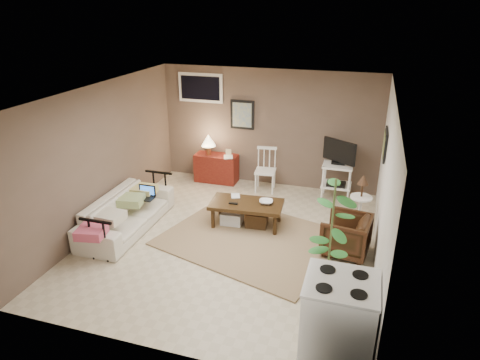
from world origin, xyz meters
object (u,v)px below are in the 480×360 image
(sofa, at_px, (126,207))
(stove, at_px, (338,320))
(potted_plant, at_px, (331,237))
(spindle_chair, at_px, (265,171))
(tv_stand, at_px, (338,169))
(side_table, at_px, (361,196))
(armchair, at_px, (346,233))
(coffee_table, at_px, (246,212))
(red_console, at_px, (216,165))

(sofa, xyz_separation_m, stove, (3.66, -1.86, 0.09))
(potted_plant, distance_m, stove, 1.07)
(spindle_chair, height_order, tv_stand, tv_stand)
(spindle_chair, xyz_separation_m, side_table, (1.91, -1.09, 0.19))
(tv_stand, bearing_deg, sofa, -145.46)
(tv_stand, height_order, stove, tv_stand)
(spindle_chair, height_order, armchair, spindle_chair)
(sofa, bearing_deg, potted_plant, -104.65)
(coffee_table, height_order, armchair, armchair)
(spindle_chair, relative_size, potted_plant, 0.51)
(coffee_table, xyz_separation_m, sofa, (-1.90, -0.68, 0.14))
(sofa, distance_m, red_console, 2.51)
(potted_plant, bearing_deg, sofa, 165.35)
(coffee_table, height_order, side_table, side_table)
(side_table, height_order, potted_plant, potted_plant)
(sofa, height_order, potted_plant, potted_plant)
(coffee_table, relative_size, potted_plant, 0.74)
(coffee_table, xyz_separation_m, spindle_chair, (-0.05, 1.58, 0.16))
(red_console, distance_m, tv_stand, 2.57)
(red_console, xyz_separation_m, side_table, (3.04, -1.24, 0.25))
(coffee_table, height_order, sofa, sofa)
(potted_plant, bearing_deg, stove, -77.45)
(coffee_table, height_order, stove, stove)
(tv_stand, relative_size, side_table, 1.22)
(spindle_chair, bearing_deg, stove, -66.29)
(coffee_table, relative_size, side_table, 1.30)
(side_table, xyz_separation_m, armchair, (-0.16, -0.88, -0.26))
(potted_plant, bearing_deg, spindle_chair, 116.81)
(tv_stand, relative_size, potted_plant, 0.70)
(red_console, relative_size, potted_plant, 0.60)
(side_table, xyz_separation_m, potted_plant, (-0.31, -2.07, 0.31))
(stove, bearing_deg, armchair, 91.66)
(side_table, bearing_deg, tv_stand, 114.31)
(coffee_table, bearing_deg, side_table, 14.71)
(red_console, distance_m, spindle_chair, 1.14)
(sofa, height_order, red_console, red_console)
(stove, bearing_deg, side_table, 88.10)
(armchair, bearing_deg, red_console, -118.23)
(sofa, height_order, armchair, sofa)
(coffee_table, bearing_deg, armchair, -12.88)
(coffee_table, xyz_separation_m, side_table, (1.86, 0.49, 0.35))
(tv_stand, bearing_deg, stove, -84.59)
(sofa, relative_size, potted_plant, 1.18)
(potted_plant, bearing_deg, coffee_table, 134.38)
(spindle_chair, height_order, potted_plant, potted_plant)
(sofa, relative_size, red_console, 1.96)
(sofa, distance_m, potted_plant, 3.60)
(spindle_chair, xyz_separation_m, armchair, (1.75, -1.97, -0.07))
(spindle_chair, bearing_deg, side_table, -29.67)
(armchair, bearing_deg, tv_stand, -162.45)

